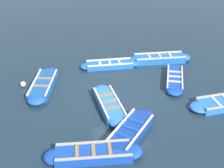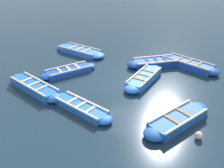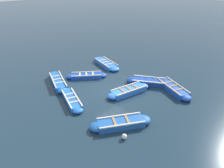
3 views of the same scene
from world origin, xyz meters
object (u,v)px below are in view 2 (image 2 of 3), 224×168
Objects in this scene: boat_alongside at (81,108)px; buoy_orange_near at (199,135)px; boat_inner_gap at (188,64)px; boat_bow_out at (144,78)px; boat_centre at (80,51)px; boat_broadside at (35,87)px; boat_far_corner at (178,120)px; boat_outer_right at (69,71)px; boat_end_of_row at (156,63)px.

buoy_orange_near is (0.25, -4.96, -0.00)m from boat_alongside.
boat_inner_gap reaches higher than buoy_orange_near.
boat_bow_out is 5.53m from boat_centre.
boat_inner_gap is 8.78m from boat_broadside.
boat_broadside is at bearing 79.94° from boat_alongside.
boat_bow_out is at bearing -111.23° from boat_centre.
boat_outer_right is at bearing 72.56° from boat_far_corner.
boat_inner_gap is 1.92m from boat_end_of_row.
boat_end_of_row is 5.14m from boat_centre.
boat_centre is (5.23, 0.55, -0.03)m from boat_broadside.
boat_bow_out is 2.18m from boat_end_of_row.
boat_broadside reaches higher than boat_outer_right.
boat_bow_out reaches higher than boat_alongside.
boat_bow_out is at bearing -78.12° from boat_outer_right.
boat_inner_gap is 5.75m from boat_far_corner.
boat_far_corner is at bearing -107.44° from boat_outer_right.
boat_centre is 6.77m from boat_alongside.
boat_end_of_row is at bearing -14.90° from boat_alongside.
boat_centre is (2.88, 1.01, 0.01)m from boat_outer_right.
boat_end_of_row is at bearing 108.15° from boat_inner_gap.
boat_alongside is (-2.89, -2.55, 0.00)m from boat_outer_right.
boat_broadside is at bearing 87.95° from buoy_orange_near.
buoy_orange_near is at bearing -149.31° from boat_end_of_row.
boat_inner_gap is at bearing -32.92° from boat_bow_out.
boat_inner_gap is 0.98× the size of boat_centre.
boat_bow_out is 0.92× the size of boat_centre.
boat_bow_out is at bearing 147.08° from boat_inner_gap.
boat_alongside is at bearing 92.85° from buoy_orange_near.
boat_end_of_row reaches higher than boat_broadside.
boat_bow_out is at bearing -23.11° from boat_alongside.
boat_broadside is 7.04m from boat_far_corner.
boat_inner_gap is at bearing -71.85° from boat_end_of_row.
boat_alongside is 0.96× the size of boat_far_corner.
boat_centre reaches higher than boat_alongside.
boat_inner_gap is at bearing 6.30° from boat_far_corner.
boat_bow_out is at bearing -179.34° from boat_end_of_row.
boat_outer_right is 0.83× the size of boat_broadside.
boat_outer_right is at bearing 101.88° from boat_bow_out.
boat_centre is at bearing 31.65° from boat_alongside.
boat_outer_right is 0.96× the size of boat_end_of_row.
boat_outer_right is (-3.65, 5.95, -0.04)m from boat_inner_gap.
boat_broadside reaches higher than boat_far_corner.
boat_alongside is at bearing -138.61° from boat_outer_right.
boat_outer_right is at bearing 41.39° from boat_alongside.
boat_alongside is at bearing 101.53° from boat_far_corner.
boat_end_of_row is at bearing 30.69° from buoy_orange_near.
boat_far_corner is (-2.07, -6.58, 0.04)m from boat_outer_right.
boat_end_of_row is (3.05, -4.13, 0.05)m from boat_outer_right.
buoy_orange_near is at bearing -136.34° from boat_bow_out.
boat_outer_right is 0.92× the size of boat_alongside.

